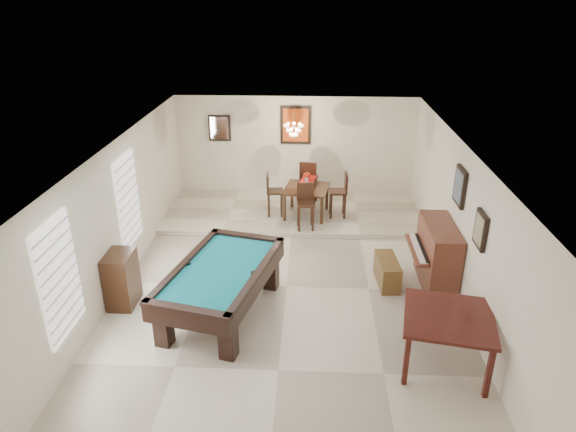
# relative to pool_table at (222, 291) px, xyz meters

# --- Properties ---
(ground_plane) EXTENTS (6.00, 9.00, 0.02)m
(ground_plane) POSITION_rel_pool_table_xyz_m (1.02, 0.88, -0.43)
(ground_plane) COLOR beige
(wall_back) EXTENTS (6.00, 0.04, 2.60)m
(wall_back) POSITION_rel_pool_table_xyz_m (1.02, 5.38, 0.88)
(wall_back) COLOR silver
(wall_back) RESTS_ON ground_plane
(wall_front) EXTENTS (6.00, 0.04, 2.60)m
(wall_front) POSITION_rel_pool_table_xyz_m (1.02, -3.62, 0.88)
(wall_front) COLOR silver
(wall_front) RESTS_ON ground_plane
(wall_left) EXTENTS (0.04, 9.00, 2.60)m
(wall_left) POSITION_rel_pool_table_xyz_m (-1.98, 0.88, 0.88)
(wall_left) COLOR silver
(wall_left) RESTS_ON ground_plane
(wall_right) EXTENTS (0.04, 9.00, 2.60)m
(wall_right) POSITION_rel_pool_table_xyz_m (4.02, 0.88, 0.88)
(wall_right) COLOR silver
(wall_right) RESTS_ON ground_plane
(ceiling) EXTENTS (6.00, 9.00, 0.04)m
(ceiling) POSITION_rel_pool_table_xyz_m (1.02, 0.88, 2.18)
(ceiling) COLOR white
(ceiling) RESTS_ON wall_back
(dining_step) EXTENTS (6.00, 2.50, 0.12)m
(dining_step) POSITION_rel_pool_table_xyz_m (1.02, 4.13, -0.36)
(dining_step) COLOR beige
(dining_step) RESTS_ON ground_plane
(window_left_front) EXTENTS (0.06, 1.00, 1.70)m
(window_left_front) POSITION_rel_pool_table_xyz_m (-1.95, -1.32, 0.98)
(window_left_front) COLOR white
(window_left_front) RESTS_ON wall_left
(window_left_rear) EXTENTS (0.06, 1.00, 1.70)m
(window_left_rear) POSITION_rel_pool_table_xyz_m (-1.95, 1.48, 0.98)
(window_left_rear) COLOR white
(window_left_rear) RESTS_ON wall_left
(pool_table) EXTENTS (1.94, 2.79, 0.85)m
(pool_table) POSITION_rel_pool_table_xyz_m (0.00, 0.00, 0.00)
(pool_table) COLOR black
(pool_table) RESTS_ON ground_plane
(square_table) EXTENTS (1.43, 1.43, 0.84)m
(square_table) POSITION_rel_pool_table_xyz_m (3.39, -1.13, -0.00)
(square_table) COLOR #34100D
(square_table) RESTS_ON ground_plane
(upright_piano) EXTENTS (0.79, 1.42, 1.18)m
(upright_piano) POSITION_rel_pool_table_xyz_m (3.61, 1.13, 0.17)
(upright_piano) COLOR brown
(upright_piano) RESTS_ON ground_plane
(piano_bench) EXTENTS (0.41, 0.90, 0.49)m
(piano_bench) POSITION_rel_pool_table_xyz_m (2.87, 1.10, -0.18)
(piano_bench) COLOR brown
(piano_bench) RESTS_ON ground_plane
(apothecary_chest) EXTENTS (0.43, 0.64, 0.96)m
(apothecary_chest) POSITION_rel_pool_table_xyz_m (-1.74, 0.21, 0.06)
(apothecary_chest) COLOR black
(apothecary_chest) RESTS_ON ground_plane
(dining_table) EXTENTS (1.11, 1.11, 0.81)m
(dining_table) POSITION_rel_pool_table_xyz_m (1.34, 3.88, 0.10)
(dining_table) COLOR black
(dining_table) RESTS_ON dining_step
(flower_vase) EXTENTS (0.16, 0.16, 0.25)m
(flower_vase) POSITION_rel_pool_table_xyz_m (1.34, 3.88, 0.63)
(flower_vase) COLOR #AE210E
(flower_vase) RESTS_ON dining_table
(dining_chair_south) EXTENTS (0.41, 0.41, 1.01)m
(dining_chair_south) POSITION_rel_pool_table_xyz_m (1.33, 3.15, 0.20)
(dining_chair_south) COLOR black
(dining_chair_south) RESTS_ON dining_step
(dining_chair_north) EXTENTS (0.46, 0.46, 1.10)m
(dining_chair_north) POSITION_rel_pool_table_xyz_m (1.38, 4.63, 0.25)
(dining_chair_north) COLOR black
(dining_chair_north) RESTS_ON dining_step
(dining_chair_west) EXTENTS (0.40, 0.40, 1.00)m
(dining_chair_west) POSITION_rel_pool_table_xyz_m (0.61, 3.87, 0.20)
(dining_chair_west) COLOR black
(dining_chair_west) RESTS_ON dining_step
(dining_chair_east) EXTENTS (0.40, 0.40, 1.05)m
(dining_chair_east) POSITION_rel_pool_table_xyz_m (2.06, 3.85, 0.22)
(dining_chair_east) COLOR black
(dining_chair_east) RESTS_ON dining_step
(chandelier) EXTENTS (0.44, 0.44, 0.60)m
(chandelier) POSITION_rel_pool_table_xyz_m (1.02, 4.08, 1.78)
(chandelier) COLOR #FFE5B2
(chandelier) RESTS_ON ceiling
(back_painting) EXTENTS (0.75, 0.06, 0.95)m
(back_painting) POSITION_rel_pool_table_xyz_m (1.02, 5.34, 1.48)
(back_painting) COLOR #D84C14
(back_painting) RESTS_ON wall_back
(back_mirror) EXTENTS (0.55, 0.06, 0.65)m
(back_mirror) POSITION_rel_pool_table_xyz_m (-0.88, 5.34, 1.38)
(back_mirror) COLOR white
(back_mirror) RESTS_ON wall_back
(right_picture_upper) EXTENTS (0.06, 0.55, 0.65)m
(right_picture_upper) POSITION_rel_pool_table_xyz_m (3.98, 1.18, 1.48)
(right_picture_upper) COLOR slate
(right_picture_upper) RESTS_ON wall_right
(right_picture_lower) EXTENTS (0.06, 0.45, 0.55)m
(right_picture_lower) POSITION_rel_pool_table_xyz_m (3.98, -0.12, 1.28)
(right_picture_lower) COLOR gray
(right_picture_lower) RESTS_ON wall_right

